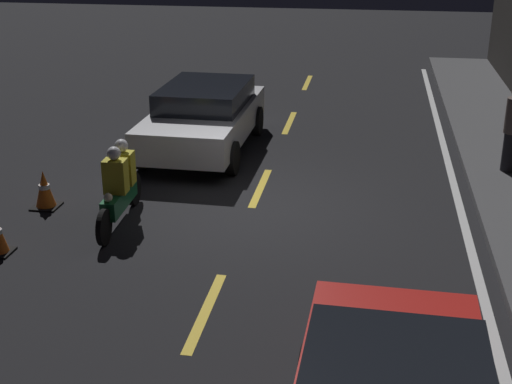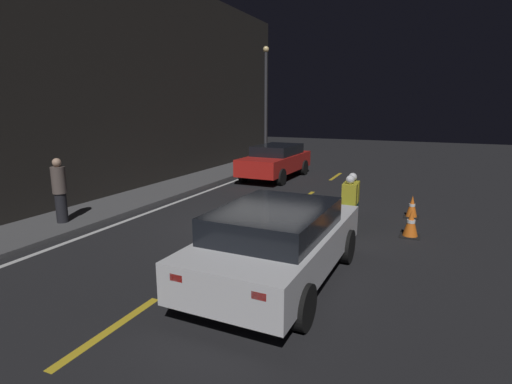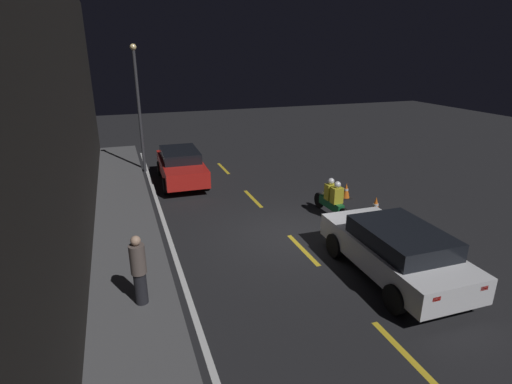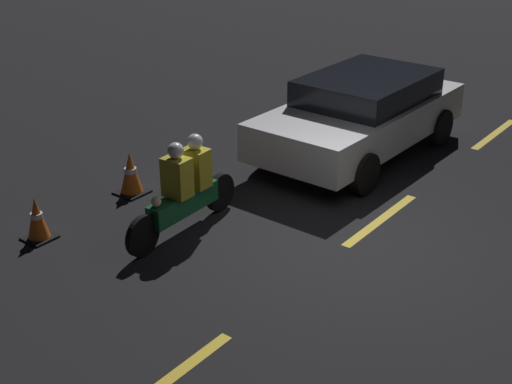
{
  "view_description": "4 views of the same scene",
  "coord_description": "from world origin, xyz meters",
  "px_view_note": "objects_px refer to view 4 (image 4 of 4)",
  "views": [
    {
      "loc": [
        11.26,
        1.95,
        4.78
      ],
      "look_at": [
        2.24,
        0.45,
        1.2
      ],
      "focal_mm": 50.0,
      "sensor_mm": 36.0,
      "label": 1
    },
    {
      "loc": [
        -9.24,
        -3.92,
        3.06
      ],
      "look_at": [
        0.46,
        0.45,
        0.75
      ],
      "focal_mm": 28.0,
      "sensor_mm": 36.0,
      "label": 2
    },
    {
      "loc": [
        -10.35,
        4.73,
        5.48
      ],
      "look_at": [
        1.51,
        0.57,
        1.01
      ],
      "focal_mm": 28.0,
      "sensor_mm": 36.0,
      "label": 3
    },
    {
      "loc": [
        7.39,
        4.13,
        4.7
      ],
      "look_at": [
        1.51,
        -0.36,
        1.27
      ],
      "focal_mm": 50.0,
      "sensor_mm": 36.0,
      "label": 4
    }
  ],
  "objects_px": {
    "sedan_white": "(361,113)",
    "motorcycle": "(185,189)",
    "traffic_cone_near": "(131,174)",
    "traffic_cone_mid": "(37,219)"
  },
  "relations": [
    {
      "from": "sedan_white",
      "to": "traffic_cone_mid",
      "type": "relative_size",
      "value": 7.06
    },
    {
      "from": "sedan_white",
      "to": "traffic_cone_mid",
      "type": "bearing_deg",
      "value": -18.46
    },
    {
      "from": "motorcycle",
      "to": "traffic_cone_near",
      "type": "bearing_deg",
      "value": -106.66
    },
    {
      "from": "sedan_white",
      "to": "motorcycle",
      "type": "distance_m",
      "value": 4.01
    },
    {
      "from": "sedan_white",
      "to": "traffic_cone_mid",
      "type": "xyz_separation_m",
      "value": [
        5.41,
        -1.91,
        -0.46
      ]
    },
    {
      "from": "motorcycle",
      "to": "traffic_cone_mid",
      "type": "distance_m",
      "value": 2.05
    },
    {
      "from": "motorcycle",
      "to": "traffic_cone_mid",
      "type": "bearing_deg",
      "value": -47.54
    },
    {
      "from": "traffic_cone_near",
      "to": "traffic_cone_mid",
      "type": "relative_size",
      "value": 1.08
    },
    {
      "from": "traffic_cone_mid",
      "to": "traffic_cone_near",
      "type": "bearing_deg",
      "value": -177.45
    },
    {
      "from": "motorcycle",
      "to": "traffic_cone_near",
      "type": "distance_m",
      "value": 1.59
    }
  ]
}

